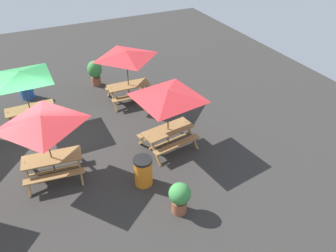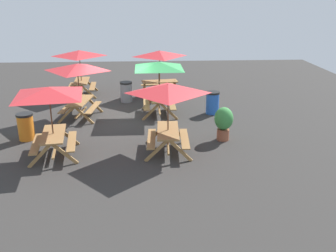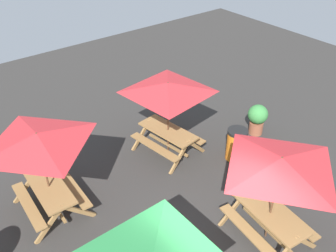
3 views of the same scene
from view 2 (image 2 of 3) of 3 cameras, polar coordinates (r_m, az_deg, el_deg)
The scene contains 11 objects.
ground_plane at distance 16.20m, azimuth -7.47°, elevation 1.46°, with size 27.04×27.04×0.00m, color #33302D.
picnic_table_0 at distance 12.18m, azimuth -17.67°, elevation 4.30°, with size 2.80×2.80×2.34m.
picnic_table_1 at distance 11.92m, azimuth 0.00°, elevation 4.93°, with size 2.08×2.08×2.34m.
picnic_table_2 at distance 15.87m, azimuth -1.39°, elevation 8.67°, with size 2.83×2.83×2.34m.
picnic_table_3 at distance 15.86m, azimuth -13.62°, elevation 8.12°, with size 2.24×2.24×2.34m.
picnic_table_4 at distance 19.55m, azimuth -13.34°, elevation 10.27°, with size 2.13×2.13×2.34m.
picnic_table_5 at distance 18.94m, azimuth -1.30°, elevation 10.49°, with size 2.25×2.25×2.34m.
trash_bin_orange at distance 14.33m, azimuth -20.85°, elevation -0.08°, with size 0.59×0.59×0.98m.
trash_bin_blue at distance 16.43m, azimuth 6.80°, elevation 3.56°, with size 0.59×0.59×0.98m.
trash_bin_gray at distance 18.23m, azimuth -6.38°, elevation 5.20°, with size 0.59×0.59×0.98m.
potted_plant_1 at distance 13.44m, azimuth 8.48°, elevation 0.71°, with size 0.67×0.67×1.22m.
Camera 2 is at (-15.34, -1.22, 5.05)m, focal length 40.00 mm.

